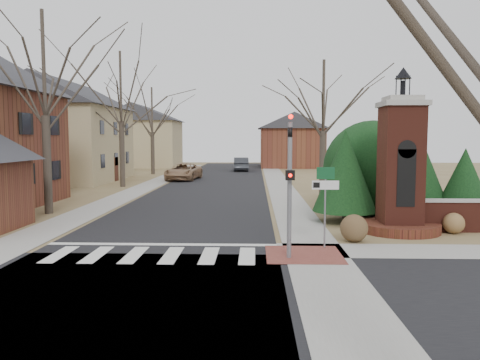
{
  "coord_description": "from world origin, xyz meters",
  "views": [
    {
      "loc": [
        3.25,
        -13.66,
        3.69
      ],
      "look_at": [
        2.61,
        6.0,
        1.96
      ],
      "focal_mm": 35.0,
      "sensor_mm": 36.0,
      "label": 1
    }
  ],
  "objects_px": {
    "sign_post": "(325,191)",
    "distant_car": "(241,164)",
    "brick_gate_monument": "(400,177)",
    "pickup_truck": "(184,172)",
    "traffic_signal_pole": "(290,175)"
  },
  "relations": [
    {
      "from": "sign_post",
      "to": "distant_car",
      "type": "bearing_deg",
      "value": 95.94
    },
    {
      "from": "brick_gate_monument",
      "to": "distant_car",
      "type": "distance_m",
      "value": 36.18
    },
    {
      "from": "sign_post",
      "to": "pickup_truck",
      "type": "distance_m",
      "value": 27.69
    },
    {
      "from": "brick_gate_monument",
      "to": "distant_car",
      "type": "xyz_separation_m",
      "value": [
        -7.4,
        35.39,
        -1.39
      ]
    },
    {
      "from": "traffic_signal_pole",
      "to": "distant_car",
      "type": "bearing_deg",
      "value": 93.88
    },
    {
      "from": "traffic_signal_pole",
      "to": "brick_gate_monument",
      "type": "relative_size",
      "value": 0.69
    },
    {
      "from": "sign_post",
      "to": "brick_gate_monument",
      "type": "relative_size",
      "value": 0.42
    },
    {
      "from": "traffic_signal_pole",
      "to": "pickup_truck",
      "type": "distance_m",
      "value": 28.7
    },
    {
      "from": "sign_post",
      "to": "distant_car",
      "type": "distance_m",
      "value": 38.62
    },
    {
      "from": "brick_gate_monument",
      "to": "distant_car",
      "type": "height_order",
      "value": "brick_gate_monument"
    },
    {
      "from": "pickup_truck",
      "to": "distant_car",
      "type": "xyz_separation_m",
      "value": [
        4.82,
        12.18,
        0.03
      ]
    },
    {
      "from": "traffic_signal_pole",
      "to": "brick_gate_monument",
      "type": "xyz_separation_m",
      "value": [
        4.7,
        4.42,
        -0.42
      ]
    },
    {
      "from": "brick_gate_monument",
      "to": "sign_post",
      "type": "bearing_deg",
      "value": -138.58
    },
    {
      "from": "brick_gate_monument",
      "to": "pickup_truck",
      "type": "height_order",
      "value": "brick_gate_monument"
    },
    {
      "from": "distant_car",
      "to": "pickup_truck",
      "type": "bearing_deg",
      "value": 65.36
    }
  ]
}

